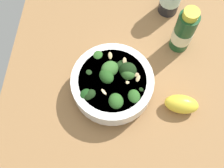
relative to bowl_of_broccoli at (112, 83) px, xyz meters
The scene contains 4 objects.
ground_plane 7.07cm from the bowl_of_broccoli, 137.36° to the left, with size 62.73×62.73×3.08cm, color #996D42.
bowl_of_broccoli is the anchor object (origin of this frame).
lemon_wedge 17.81cm from the bowl_of_broccoli, 80.20° to the left, with size 8.39×4.63×4.81cm, color yellow.
bottle_tall 22.99cm from the bowl_of_broccoli, 132.06° to the left, with size 5.34×5.34×14.88cm.
Camera 1 is at (29.16, 0.09, 68.26)cm, focal length 45.04 mm.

